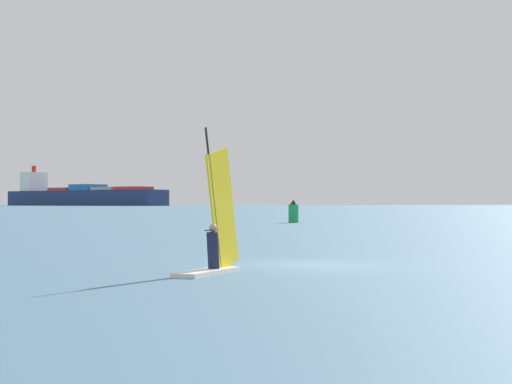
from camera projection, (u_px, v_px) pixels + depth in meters
The scene contains 5 objects.
ground_plane at pixel (310, 265), 24.85m from camera, with size 4000.00×4000.00×0.00m, color #476B84.
windsurfer at pixel (214, 241), 21.96m from camera, with size 2.62×2.66×4.03m.
cargo_ship at pixel (81, 196), 681.49m from camera, with size 118.11×156.15×36.09m.
distant_headland at pixel (217, 188), 1295.54m from camera, with size 797.51×252.29×53.48m, color #756B56.
channel_buoy at pixel (293, 212), 78.93m from camera, with size 1.00×1.00×2.31m.
Camera 1 is at (-10.30, -22.71, 1.92)m, focal length 55.66 mm.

